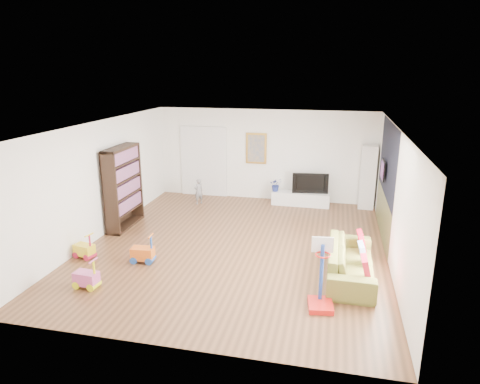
% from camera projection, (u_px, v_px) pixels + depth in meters
% --- Properties ---
extents(floor, '(6.50, 7.50, 0.00)m').
position_uv_depth(floor, '(236.00, 246.00, 9.62)').
color(floor, brown).
rests_on(floor, ground).
extents(ceiling, '(6.50, 7.50, 0.00)m').
position_uv_depth(ceiling, '(236.00, 126.00, 8.86)').
color(ceiling, white).
rests_on(ceiling, ground).
extents(wall_back, '(6.50, 0.00, 2.70)m').
position_uv_depth(wall_back, '(265.00, 155.00, 12.75)').
color(wall_back, white).
rests_on(wall_back, ground).
extents(wall_front, '(6.50, 0.00, 2.70)m').
position_uv_depth(wall_front, '(172.00, 262.00, 5.73)').
color(wall_front, white).
rests_on(wall_front, ground).
extents(wall_left, '(0.00, 7.50, 2.70)m').
position_uv_depth(wall_left, '(100.00, 180.00, 9.93)').
color(wall_left, silver).
rests_on(wall_left, ground).
extents(wall_right, '(0.00, 7.50, 2.70)m').
position_uv_depth(wall_right, '(394.00, 198.00, 8.55)').
color(wall_right, silver).
rests_on(wall_right, ground).
extents(navy_accent, '(0.01, 3.20, 1.70)m').
position_uv_depth(navy_accent, '(388.00, 159.00, 9.73)').
color(navy_accent, black).
rests_on(navy_accent, wall_right).
extents(olive_wainscot, '(0.01, 3.20, 1.00)m').
position_uv_depth(olive_wainscot, '(383.00, 215.00, 10.10)').
color(olive_wainscot, brown).
rests_on(olive_wainscot, wall_right).
extents(doorway, '(1.45, 0.06, 2.10)m').
position_uv_depth(doorway, '(204.00, 162.00, 13.20)').
color(doorway, white).
rests_on(doorway, ground).
extents(painting_back, '(0.62, 0.06, 0.92)m').
position_uv_depth(painting_back, '(256.00, 148.00, 12.71)').
color(painting_back, gold).
rests_on(painting_back, wall_back).
extents(artwork_right, '(0.04, 0.56, 0.46)m').
position_uv_depth(artwork_right, '(383.00, 170.00, 10.01)').
color(artwork_right, '#7F3F8C').
rests_on(artwork_right, wall_right).
extents(media_console, '(1.67, 0.44, 0.39)m').
position_uv_depth(media_console, '(301.00, 199.00, 12.43)').
color(media_console, silver).
rests_on(media_console, ground).
extents(tall_cabinet, '(0.43, 0.43, 1.80)m').
position_uv_depth(tall_cabinet, '(368.00, 177.00, 12.00)').
color(tall_cabinet, white).
rests_on(tall_cabinet, ground).
extents(bookshelf, '(0.38, 1.39, 2.03)m').
position_uv_depth(bookshelf, '(123.00, 187.00, 10.55)').
color(bookshelf, black).
rests_on(bookshelf, ground).
extents(sofa, '(0.86, 2.16, 0.63)m').
position_uv_depth(sofa, '(351.00, 261.00, 8.12)').
color(sofa, olive).
rests_on(sofa, ground).
extents(basketball_hoop, '(0.47, 0.55, 1.20)m').
position_uv_depth(basketball_hoop, '(322.00, 275.00, 6.97)').
color(basketball_hoop, red).
rests_on(basketball_hoop, ground).
extents(ride_on_yellow, '(0.46, 0.34, 0.55)m').
position_uv_depth(ride_on_yellow, '(84.00, 245.00, 8.94)').
color(ride_on_yellow, yellow).
rests_on(ride_on_yellow, ground).
extents(ride_on_orange, '(0.47, 0.32, 0.60)m').
position_uv_depth(ride_on_orange, '(142.00, 249.00, 8.73)').
color(ride_on_orange, orange).
rests_on(ride_on_orange, ground).
extents(ride_on_pink, '(0.45, 0.29, 0.57)m').
position_uv_depth(ride_on_pink, '(86.00, 273.00, 7.72)').
color(ride_on_pink, '#CB5296').
rests_on(ride_on_pink, ground).
extents(child, '(0.32, 0.32, 0.76)m').
position_uv_depth(child, '(199.00, 191.00, 12.50)').
color(child, gray).
rests_on(child, ground).
extents(tv, '(1.03, 0.26, 0.59)m').
position_uv_depth(tv, '(310.00, 182.00, 12.29)').
color(tv, black).
rests_on(tv, media_console).
extents(vase_plant, '(0.40, 0.37, 0.39)m').
position_uv_depth(vase_plant, '(276.00, 185.00, 12.45)').
color(vase_plant, navy).
rests_on(vase_plant, media_console).
extents(pillow_left, '(0.11, 0.39, 0.39)m').
position_uv_depth(pillow_left, '(366.00, 268.00, 7.45)').
color(pillow_left, red).
rests_on(pillow_left, sofa).
extents(pillow_center, '(0.13, 0.38, 0.38)m').
position_uv_depth(pillow_center, '(363.00, 253.00, 8.05)').
color(pillow_center, white).
rests_on(pillow_center, sofa).
extents(pillow_right, '(0.13, 0.39, 0.38)m').
position_uv_depth(pillow_right, '(361.00, 241.00, 8.63)').
color(pillow_right, red).
rests_on(pillow_right, sofa).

